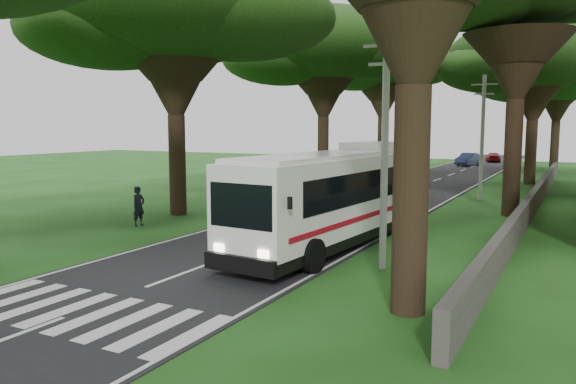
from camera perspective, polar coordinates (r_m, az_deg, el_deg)
ground at (r=17.09m, az=-15.38°, el=-9.83°), size 140.00×140.00×0.00m
road at (r=38.87m, az=10.64°, el=-0.42°), size 8.00×120.00×0.04m
crosswalk at (r=15.77m, az=-20.45°, el=-11.44°), size 8.00×3.00×0.01m
property_wall at (r=36.20m, az=23.91°, el=-0.48°), size 0.35×50.00×1.20m
pole_near at (r=18.81m, az=9.81°, el=4.76°), size 1.60×0.24×8.00m
pole_mid at (r=38.33m, az=19.14°, el=5.47°), size 1.60×0.24×8.00m
pole_far at (r=58.18m, az=22.15°, el=5.68°), size 1.60×0.24×8.00m
tree_l_mida at (r=31.27m, az=-11.53°, el=17.59°), size 13.64×13.64×13.77m
tree_l_midb at (r=46.33m, az=3.66°, el=14.52°), size 13.88×13.88×14.12m
tree_l_far at (r=63.42m, az=9.64°, el=12.72°), size 13.06×13.06×14.41m
tree_r_midb at (r=50.34m, az=23.85°, el=12.59°), size 13.62×13.62×13.40m
tree_r_far at (r=68.19m, az=25.80°, el=11.04°), size 16.13×16.13×14.13m
coach_bus at (r=22.50m, az=5.07°, el=-0.36°), size 3.76×12.92×3.76m
distant_car_a at (r=48.04m, az=11.89°, el=1.70°), size 2.34×3.97×1.27m
distant_car_b at (r=70.38m, az=17.84°, el=3.19°), size 2.42×4.77×1.50m
distant_car_c at (r=78.56m, az=20.11°, el=3.34°), size 2.51×4.44×1.21m
pedestrian at (r=27.84m, az=-14.93°, el=-1.41°), size 0.51×0.73×1.91m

